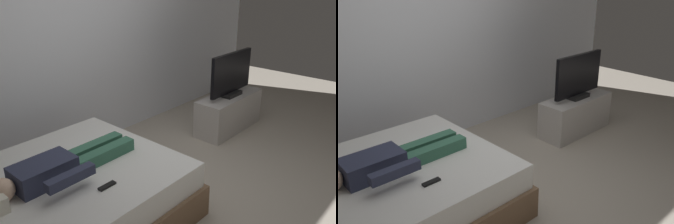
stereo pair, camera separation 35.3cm
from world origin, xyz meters
TOP-DOWN VIEW (x-y plane):
  - ground_plane at (0.00, 0.00)m, footprint 10.00×10.00m
  - back_wall at (0.40, 1.81)m, footprint 6.40×0.10m
  - bed at (-1.10, 0.58)m, footprint 2.03×1.63m
  - person at (-1.07, 0.56)m, footprint 1.26×0.46m
  - remote at (-0.92, 0.15)m, footprint 0.15×0.04m
  - tv_stand at (1.65, 0.66)m, footprint 1.10×0.40m
  - tv at (1.65, 0.66)m, footprint 0.88×0.20m

SIDE VIEW (x-z plane):
  - ground_plane at x=0.00m, z-range 0.00..0.00m
  - tv_stand at x=1.65m, z-range 0.00..0.50m
  - bed at x=-1.10m, z-range -0.01..0.53m
  - remote at x=-0.92m, z-range 0.54..0.56m
  - person at x=-1.07m, z-range 0.53..0.71m
  - tv at x=1.65m, z-range 0.49..1.08m
  - back_wall at x=0.40m, z-range 0.00..2.80m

